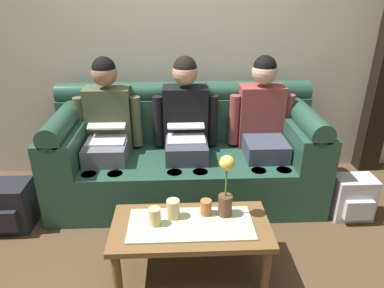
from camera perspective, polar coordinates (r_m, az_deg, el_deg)
name	(u,v)px	position (r m, az deg, el deg)	size (l,w,h in m)	color
back_wall_patterned	(183,21)	(3.32, -1.40, 19.35)	(6.00, 0.12, 2.90)	beige
couch	(186,155)	(3.10, -0.98, -1.86)	(2.25, 0.88, 0.96)	#234738
person_left	(107,126)	(3.04, -13.54, 2.78)	(0.56, 0.67, 1.22)	#595B66
person_middle	(186,125)	(2.98, -1.01, 3.07)	(0.56, 0.67, 1.22)	#383D4C
person_right	(263,124)	(3.07, 11.39, 3.23)	(0.56, 0.67, 1.22)	#383D4C
coffee_table	(191,231)	(2.28, -0.21, -13.93)	(0.99, 0.48, 0.39)	brown
flower_vase	(226,188)	(2.22, 5.51, -7.09)	(0.09, 0.09, 0.42)	brown
cup_near_left	(173,209)	(2.26, -3.07, -10.44)	(0.08, 0.08, 0.12)	#DBB77A
cup_near_right	(155,216)	(2.21, -6.06, -11.59)	(0.08, 0.08, 0.12)	#DBB77A
cup_far_center	(206,207)	(2.29, 2.27, -10.20)	(0.07, 0.07, 0.10)	#B26633
backpack_left	(8,206)	(3.10, -27.67, -8.93)	(0.36, 0.31, 0.38)	black
backpack_right	(353,198)	(3.14, 24.57, -7.99)	(0.31, 0.25, 0.36)	#B7B7BC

